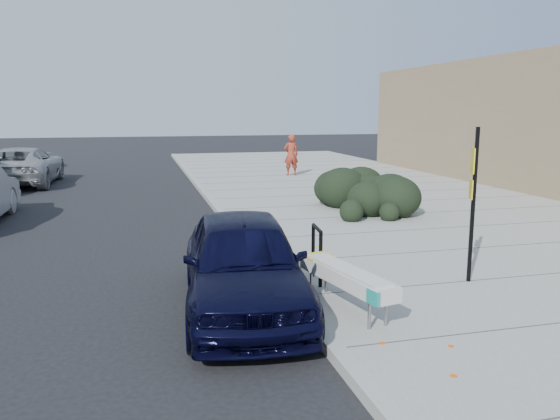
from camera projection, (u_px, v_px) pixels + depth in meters
The scene contains 10 objects.
ground at pixel (293, 305), 8.71m from camera, with size 120.00×120.00×0.00m, color black.
sidewalk_near at pixel (441, 222), 14.84m from camera, with size 11.20×50.00×0.15m, color gray.
curb_near at pixel (238, 233), 13.46m from camera, with size 0.22×50.00×0.17m, color #9E9E99.
bench at pixel (346, 277), 8.05m from camera, with size 0.84×2.13×0.63m.
bike_rack at pixel (317, 249), 9.35m from camera, with size 0.13×0.67×0.97m.
sign_post at pixel (473, 196), 9.20m from camera, with size 0.16×0.29×2.65m.
hedge at pixel (358, 186), 16.21m from camera, with size 1.85×3.70×1.39m, color black.
sedan_navy at pixel (243, 262), 8.41m from camera, with size 1.80×4.46×1.52m, color black.
suv_silver at pixel (23, 166), 22.83m from camera, with size 2.60×5.65×1.57m, color #9FA2A5.
pedestrian at pixel (291, 155), 24.80m from camera, with size 0.68×0.45×1.86m, color maroon.
Camera 1 is at (-2.29, -7.98, 3.06)m, focal length 35.00 mm.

